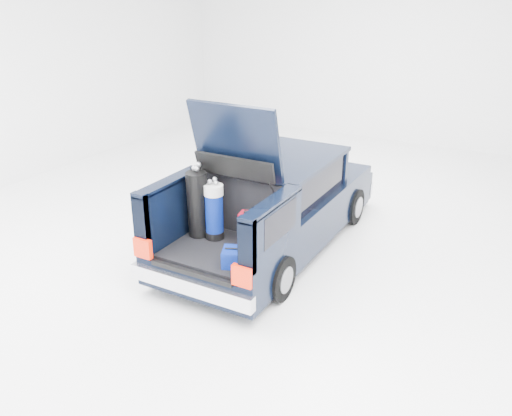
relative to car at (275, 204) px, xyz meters
The scene contains 6 objects.
ground 0.68m from the car, 90.00° to the right, with size 14.00×14.00×0.00m, color white.
car is the anchor object (origin of this frame).
red_suitcase 1.40m from the car, 75.94° to the right, with size 0.34×0.26×0.51m.
black_golf_bag 1.52m from the car, 109.05° to the right, with size 0.34×0.36×1.04m.
blue_golf_bag 1.40m from the car, 100.09° to the right, with size 0.26×0.26×0.88m.
blue_duffel 1.91m from the car, 75.54° to the right, with size 0.53×0.45×0.24m.
Camera 1 is at (3.54, -6.86, 3.87)m, focal length 38.00 mm.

